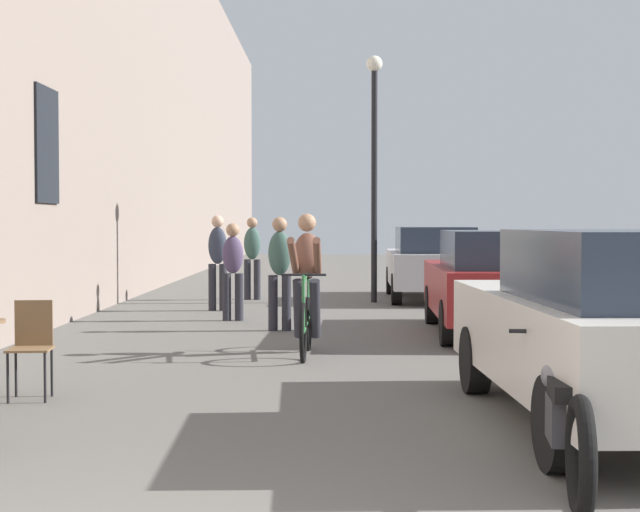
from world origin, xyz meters
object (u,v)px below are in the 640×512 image
(cafe_chair_mid_toward_street, at_px, (32,342))
(parked_car_nearest, at_px, (617,326))
(cyclist_on_bicycle, at_px, (307,288))
(pedestrian_mid, at_px, (233,266))
(pedestrian_furthest, at_px, (252,253))
(parked_car_third, at_px, (432,262))
(street_lamp, at_px, (374,146))
(pedestrian_far, at_px, (218,257))
(parked_motorcycle, at_px, (565,414))
(parked_car_second, at_px, (496,281))
(pedestrian_near, at_px, (280,267))

(cafe_chair_mid_toward_street, xyz_separation_m, parked_car_nearest, (4.96, -1.22, 0.28))
(cyclist_on_bicycle, relative_size, pedestrian_mid, 1.11)
(pedestrian_furthest, xyz_separation_m, parked_car_third, (3.72, 0.05, -0.18))
(pedestrian_furthest, distance_m, street_lamp, 3.35)
(pedestrian_far, height_order, parked_motorcycle, pedestrian_far)
(pedestrian_far, xyz_separation_m, parked_car_second, (4.38, -3.71, -0.20))
(cafe_chair_mid_toward_street, xyz_separation_m, street_lamp, (3.60, 10.54, 2.59))
(cyclist_on_bicycle, xyz_separation_m, street_lamp, (1.17, 7.58, 2.30))
(cyclist_on_bicycle, bearing_deg, parked_motorcycle, -72.65)
(parked_car_nearest, bearing_deg, cyclist_on_bicycle, 121.08)
(cafe_chair_mid_toward_street, height_order, parked_motorcycle, cafe_chair_mid_toward_street)
(cafe_chair_mid_toward_street, height_order, pedestrian_furthest, pedestrian_furthest)
(pedestrian_far, bearing_deg, parked_car_third, 31.25)
(pedestrian_far, bearing_deg, pedestrian_mid, -75.61)
(parked_car_third, xyz_separation_m, parked_motorcycle, (-0.64, -13.90, -0.37))
(pedestrian_mid, relative_size, street_lamp, 0.32)
(pedestrian_near, bearing_deg, street_lamp, 72.18)
(cyclist_on_bicycle, height_order, pedestrian_mid, cyclist_on_bicycle)
(pedestrian_near, relative_size, pedestrian_furthest, 0.99)
(cyclist_on_bicycle, bearing_deg, pedestrian_near, 100.24)
(cafe_chair_mid_toward_street, distance_m, parked_car_second, 7.12)
(cafe_chair_mid_toward_street, xyz_separation_m, cyclist_on_bicycle, (2.43, 2.96, 0.29))
(cafe_chair_mid_toward_street, distance_m, pedestrian_furthest, 11.23)
(pedestrian_mid, xyz_separation_m, pedestrian_furthest, (-0.03, 4.24, 0.07))
(cyclist_on_bicycle, bearing_deg, pedestrian_far, 106.94)
(pedestrian_mid, height_order, parked_motorcycle, pedestrian_mid)
(pedestrian_furthest, distance_m, parked_car_third, 3.73)
(cyclist_on_bicycle, distance_m, street_lamp, 8.00)
(cyclist_on_bicycle, xyz_separation_m, pedestrian_mid, (-1.29, 3.97, 0.08))
(cafe_chair_mid_toward_street, distance_m, cyclist_on_bicycle, 3.85)
(pedestrian_near, bearing_deg, pedestrian_far, 111.92)
(street_lamp, bearing_deg, parked_car_third, 28.64)
(cafe_chair_mid_toward_street, xyz_separation_m, parked_car_second, (5.07, 4.99, 0.25))
(cafe_chair_mid_toward_street, height_order, street_lamp, street_lamp)
(parked_car_second, bearing_deg, pedestrian_near, 170.79)
(cyclist_on_bicycle, bearing_deg, parked_car_second, 37.55)
(cafe_chair_mid_toward_street, height_order, pedestrian_near, pedestrian_near)
(pedestrian_furthest, bearing_deg, parked_car_third, 0.71)
(street_lamp, bearing_deg, parked_car_nearest, -83.42)
(parked_car_third, bearing_deg, parked_car_nearest, -89.45)
(parked_car_nearest, distance_m, parked_car_second, 6.21)
(parked_car_nearest, bearing_deg, cafe_chair_mid_toward_street, 166.15)
(cyclist_on_bicycle, bearing_deg, pedestrian_furthest, 99.13)
(pedestrian_mid, height_order, parked_car_nearest, pedestrian_mid)
(parked_car_second, bearing_deg, parked_car_third, 92.18)
(cafe_chair_mid_toward_street, distance_m, pedestrian_mid, 7.03)
(pedestrian_near, bearing_deg, pedestrian_mid, 120.16)
(parked_car_third, height_order, parked_motorcycle, parked_car_third)
(parked_car_second, distance_m, parked_motorcycle, 7.73)
(pedestrian_mid, bearing_deg, parked_car_second, -26.28)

